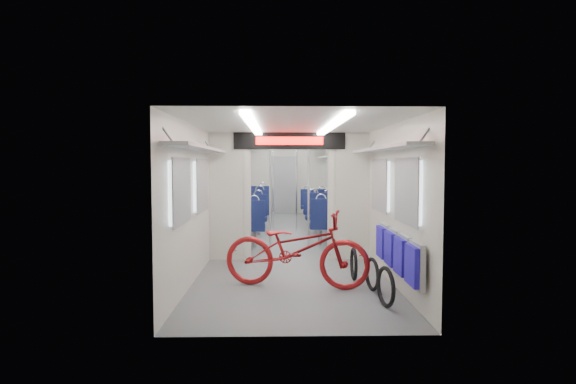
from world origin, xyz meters
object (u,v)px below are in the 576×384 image
object	(u,v)px
stanchion_near_right	(309,193)
bicycle	(296,249)
bike_hoop_a	(386,289)
stanchion_far_right	(296,187)
seat_bay_far_left	(253,204)
seat_bay_near_right	(327,215)
stanchion_far_left	(273,186)
stanchion_near_left	(270,194)
seat_bay_far_right	(317,205)
bike_hoop_b	(372,276)
seat_bay_near_left	(246,217)
flip_bench	(397,252)
bike_hoop_c	(354,265)

from	to	relation	value
stanchion_near_right	bicycle	bearing A→B (deg)	-96.94
bike_hoop_a	stanchion_far_right	world-z (taller)	stanchion_far_right
bike_hoop_a	seat_bay_far_left	bearing A→B (deg)	103.66
seat_bay_near_right	stanchion_far_left	xyz separation A→B (m)	(-1.27, 1.67, 0.60)
seat_bay_far_left	stanchion_near_right	bearing A→B (deg)	-73.24
seat_bay_near_right	stanchion_near_left	distance (m)	2.33
seat_bay_far_right	stanchion_far_right	world-z (taller)	stanchion_far_right
bicycle	bike_hoop_b	xyz separation A→B (m)	(1.03, -0.23, -0.34)
bike_hoop_b	stanchion_far_left	world-z (taller)	stanchion_far_left
stanchion_near_right	stanchion_near_left	bearing A→B (deg)	-155.96
bicycle	seat_bay_near_right	distance (m)	4.50
seat_bay_near_left	seat_bay_near_right	bearing A→B (deg)	8.23
flip_bench	stanchion_far_right	distance (m)	6.24
flip_bench	bike_hoop_b	world-z (taller)	flip_bench
seat_bay_near_left	stanchion_near_right	world-z (taller)	stanchion_near_right
seat_bay_near_right	seat_bay_far_left	size ratio (longest dim) A/B	0.93
bike_hoop_a	seat_bay_near_right	world-z (taller)	seat_bay_near_right
seat_bay_far_right	stanchion_far_right	xyz separation A→B (m)	(-0.67, -1.71, 0.62)
flip_bench	bicycle	bearing A→B (deg)	159.53
seat_bay_near_left	stanchion_far_left	world-z (taller)	stanchion_far_left
flip_bench	stanchion_near_left	size ratio (longest dim) A/B	0.92
bicycle	bike_hoop_a	world-z (taller)	bicycle
bike_hoop_a	stanchion_far_right	xyz separation A→B (m)	(-0.83, 6.62, 0.92)
stanchion_near_left	bike_hoop_b	bearing A→B (deg)	-62.78
seat_bay_near_left	seat_bay_far_right	bearing A→B (deg)	59.68
bike_hoop_b	stanchion_near_left	bearing A→B (deg)	117.22
seat_bay_far_right	stanchion_near_right	size ratio (longest dim) A/B	0.84
seat_bay_far_left	stanchion_near_left	distance (m)	4.86
seat_bay_near_left	flip_bench	bearing A→B (deg)	-63.69
seat_bay_near_right	bike_hoop_a	bearing A→B (deg)	-88.30
bike_hoop_a	stanchion_far_left	size ratio (longest dim) A/B	0.22
flip_bench	seat_bay_near_left	xyz separation A→B (m)	(-2.29, 4.63, -0.04)
flip_bench	seat_bay_near_left	size ratio (longest dim) A/B	1.02
bike_hoop_b	stanchion_near_left	world-z (taller)	stanchion_near_left
seat_bay_near_right	stanchion_near_left	size ratio (longest dim) A/B	0.92
bike_hoop_b	flip_bench	bearing A→B (deg)	-42.76
bicycle	seat_bay_far_left	bearing A→B (deg)	21.03
bike_hoop_a	flip_bench	bearing A→B (deg)	63.07
bike_hoop_c	seat_bay_far_right	world-z (taller)	seat_bay_far_right
seat_bay_near_left	stanchion_near_left	xyz separation A→B (m)	(0.57, -1.57, 0.61)
bicycle	stanchion_near_right	world-z (taller)	stanchion_near_right
stanchion_far_right	seat_bay_far_right	bearing A→B (deg)	68.55
bicycle	seat_bay_far_right	distance (m)	7.39
flip_bench	seat_bay_near_left	world-z (taller)	seat_bay_near_left
bike_hoop_b	stanchion_near_left	distance (m)	3.29
bike_hoop_c	bicycle	bearing A→B (deg)	-157.09
stanchion_near_left	seat_bay_near_right	bearing A→B (deg)	54.92
stanchion_near_right	seat_bay_far_right	bearing A→B (deg)	83.17
seat_bay_near_right	seat_bay_far_left	bearing A→B (deg)	122.43
bike_hoop_b	seat_bay_far_left	xyz separation A→B (m)	(-2.02, 7.59, 0.37)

